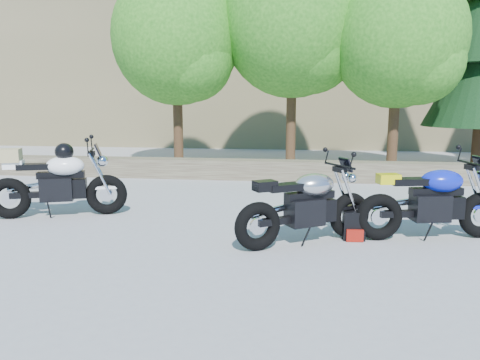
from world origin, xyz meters
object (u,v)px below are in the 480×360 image
white_bike (57,181)px  blue_bike (433,202)px  silver_bike (307,207)px  backpack (354,226)px

white_bike → blue_bike: 6.10m
silver_bike → backpack: silver_bike is taller
silver_bike → backpack: (0.68, 0.28, -0.33)m
silver_bike → white_bike: bearing=134.9°
silver_bike → white_bike: white_bike is taller
backpack → blue_bike: bearing=6.3°
white_bike → backpack: bearing=-27.6°
silver_bike → blue_bike: 1.87m
white_bike → blue_bike: bearing=-24.3°
backpack → white_bike: bearing=168.2°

